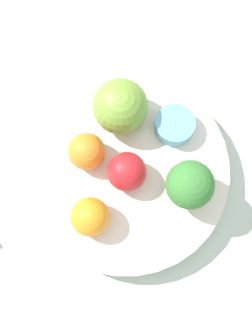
# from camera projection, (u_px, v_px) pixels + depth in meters

# --- Properties ---
(ground_plane) EXTENTS (6.00, 6.00, 0.00)m
(ground_plane) POSITION_uv_depth(u_px,v_px,m) (126.00, 179.00, 0.59)
(ground_plane) COLOR gray
(table_surface) EXTENTS (1.20, 1.20, 0.02)m
(table_surface) POSITION_uv_depth(u_px,v_px,m) (126.00, 177.00, 0.58)
(table_surface) COLOR #B2C6B2
(table_surface) RESTS_ON ground_plane
(bowl) EXTENTS (0.24, 0.24, 0.03)m
(bowl) POSITION_uv_depth(u_px,v_px,m) (126.00, 173.00, 0.55)
(bowl) COLOR silver
(bowl) RESTS_ON table_surface
(broccoli) EXTENTS (0.05, 0.05, 0.06)m
(broccoli) POSITION_uv_depth(u_px,v_px,m) (190.00, 185.00, 0.50)
(broccoli) COLOR #8CB76B
(broccoli) RESTS_ON bowl
(apple_red) EXTENTS (0.06, 0.06, 0.06)m
(apple_red) POSITION_uv_depth(u_px,v_px,m) (122.00, 106.00, 0.52)
(apple_red) COLOR olive
(apple_red) RESTS_ON bowl
(apple_green) EXTENTS (0.04, 0.04, 0.04)m
(apple_green) POSITION_uv_depth(u_px,v_px,m) (131.00, 171.00, 0.51)
(apple_green) COLOR red
(apple_green) RESTS_ON bowl
(orange_front) EXTENTS (0.04, 0.04, 0.04)m
(orange_front) POSITION_uv_depth(u_px,v_px,m) (90.00, 217.00, 0.50)
(orange_front) COLOR orange
(orange_front) RESTS_ON bowl
(orange_back) EXTENTS (0.04, 0.04, 0.04)m
(orange_back) POSITION_uv_depth(u_px,v_px,m) (86.00, 151.00, 0.52)
(orange_back) COLOR orange
(orange_back) RESTS_ON bowl
(small_cup) EXTENTS (0.05, 0.05, 0.02)m
(small_cup) POSITION_uv_depth(u_px,v_px,m) (175.00, 125.00, 0.54)
(small_cup) COLOR #66B2DB
(small_cup) RESTS_ON bowl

